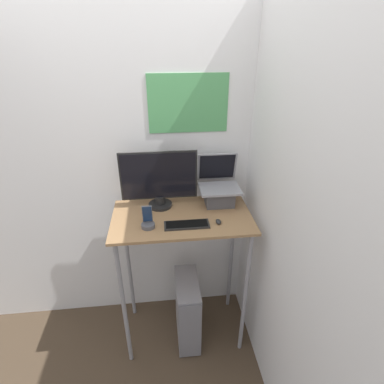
# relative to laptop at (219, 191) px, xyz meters

# --- Properties ---
(ground_plane) EXTENTS (12.00, 12.00, 0.00)m
(ground_plane) POSITION_rel_laptop_xyz_m (-0.29, -0.42, -1.25)
(ground_plane) COLOR #473828
(wall_back) EXTENTS (6.00, 0.06, 2.60)m
(wall_back) POSITION_rel_laptop_xyz_m (-0.29, 0.21, 0.06)
(wall_back) COLOR silver
(wall_back) RESTS_ON ground_plane
(wall_side_right) EXTENTS (0.05, 6.00, 2.60)m
(wall_side_right) POSITION_rel_laptop_xyz_m (0.28, -0.42, 0.05)
(wall_side_right) COLOR silver
(wall_side_right) RESTS_ON ground_plane
(desk) EXTENTS (0.96, 0.54, 1.15)m
(desk) POSITION_rel_laptop_xyz_m (-0.29, -0.15, -0.28)
(desk) COLOR #936D47
(desk) RESTS_ON ground_plane
(laptop) EXTENTS (0.29, 0.27, 0.35)m
(laptop) POSITION_rel_laptop_xyz_m (0.00, 0.00, 0.00)
(laptop) COLOR #4C4C51
(laptop) RESTS_ON desk
(monitor) EXTENTS (0.54, 0.17, 0.42)m
(monitor) POSITION_rel_laptop_xyz_m (-0.43, 0.00, 0.10)
(monitor) COLOR black
(monitor) RESTS_ON desk
(keyboard) EXTENTS (0.30, 0.10, 0.02)m
(keyboard) POSITION_rel_laptop_xyz_m (-0.26, -0.28, -0.09)
(keyboard) COLOR black
(keyboard) RESTS_ON desk
(mouse) EXTENTS (0.03, 0.06, 0.03)m
(mouse) POSITION_rel_laptop_xyz_m (-0.05, -0.27, -0.09)
(mouse) COLOR #262626
(mouse) RESTS_ON desk
(cell_phone) EXTENTS (0.09, 0.09, 0.16)m
(cell_phone) POSITION_rel_laptop_xyz_m (-0.51, -0.26, -0.06)
(cell_phone) COLOR #4C4C51
(cell_phone) RESTS_ON desk
(computer_tower) EXTENTS (0.17, 0.41, 0.59)m
(computer_tower) POSITION_rel_laptop_xyz_m (-0.26, -0.21, -0.95)
(computer_tower) COLOR gray
(computer_tower) RESTS_ON ground_plane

